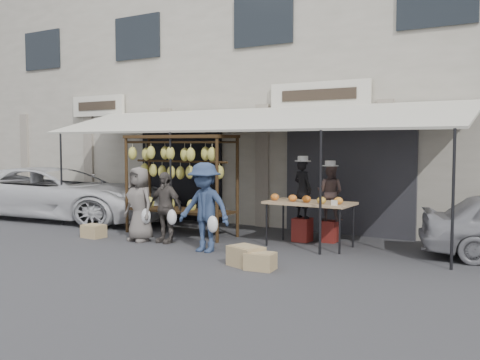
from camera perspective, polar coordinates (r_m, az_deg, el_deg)
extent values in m
plane|color=#2D2D30|center=(10.38, -6.99, -7.52)|extent=(90.00, 90.00, 0.00)
cube|color=#BCB4A3|center=(15.86, 7.79, 9.15)|extent=(24.00, 6.00, 7.00)
cube|color=#232328|center=(12.18, 11.48, 0.07)|extent=(3.00, 0.10, 2.50)
cube|color=black|center=(14.46, -6.32, 0.74)|extent=(2.60, 0.10, 2.50)
cube|color=silver|center=(12.40, 8.43, 8.97)|extent=(2.40, 0.10, 0.60)
cube|color=silver|center=(16.43, -14.90, 7.64)|extent=(2.00, 0.10, 0.60)
cube|color=beige|center=(12.07, -0.28, 6.53)|extent=(10.00, 2.34, 0.63)
cylinder|color=black|center=(14.18, -18.51, 0.08)|extent=(0.05, 0.05, 2.30)
cylinder|color=black|center=(11.73, -7.40, -0.52)|extent=(0.05, 0.05, 2.30)
cylinder|color=black|center=(9.93, 8.58, -1.34)|extent=(0.05, 0.05, 2.30)
cylinder|color=black|center=(9.29, 21.78, -1.95)|extent=(0.05, 0.05, 2.30)
cylinder|color=black|center=(12.55, -12.01, -0.51)|extent=(0.07, 0.07, 2.20)
cylinder|color=black|center=(10.99, -2.47, -1.05)|extent=(0.07, 0.07, 2.20)
cylinder|color=black|center=(13.14, -9.62, -0.28)|extent=(0.07, 0.07, 2.20)
cylinder|color=black|center=(11.66, -0.29, -0.76)|extent=(0.07, 0.07, 2.20)
cube|color=black|center=(12.01, -6.40, 4.61)|extent=(2.60, 0.90, 0.07)
cylinder|color=black|center=(11.73, -7.45, 4.03)|extent=(2.50, 0.05, 0.05)
cylinder|color=black|center=(12.28, -5.40, 4.04)|extent=(2.50, 0.05, 0.05)
cylinder|color=black|center=(12.01, -6.38, 1.99)|extent=(2.50, 0.05, 0.05)
cube|color=black|center=(12.10, -6.34, -3.23)|extent=(2.50, 0.80, 0.05)
ellipsoid|color=#E0D664|center=(12.45, -11.39, 2.81)|extent=(0.20, 0.18, 0.30)
ellipsoid|color=#E0D664|center=(12.38, -9.98, 2.74)|extent=(0.20, 0.18, 0.30)
ellipsoid|color=#E0D664|center=(12.08, -9.47, 2.90)|extent=(0.20, 0.18, 0.30)
ellipsoid|color=#E0D664|center=(12.02, -8.01, 2.89)|extent=(0.20, 0.18, 0.30)
ellipsoid|color=#E0D664|center=(11.73, -7.44, 2.85)|extent=(0.20, 0.18, 0.30)
ellipsoid|color=#E0D664|center=(11.68, -5.92, 2.73)|extent=(0.20, 0.18, 0.30)
ellipsoid|color=#E0D664|center=(11.40, -5.27, 2.72)|extent=(0.20, 0.18, 0.30)
ellipsoid|color=#E0D664|center=(11.36, -3.71, 2.83)|extent=(0.20, 0.18, 0.30)
ellipsoid|color=#E0D664|center=(11.08, -2.99, 2.75)|extent=(0.20, 0.18, 0.30)
ellipsoid|color=#E0D664|center=(12.69, -10.13, 1.10)|extent=(0.20, 0.18, 0.30)
ellipsoid|color=#E0D664|center=(12.52, -9.23, 1.03)|extent=(0.20, 0.18, 0.30)
ellipsoid|color=#E0D664|center=(12.35, -8.30, 0.88)|extent=(0.20, 0.18, 0.30)
ellipsoid|color=#E0D664|center=(12.19, -7.35, 0.82)|extent=(0.20, 0.18, 0.30)
ellipsoid|color=#E0D664|center=(12.02, -6.37, 0.76)|extent=(0.20, 0.18, 0.30)
ellipsoid|color=#E0D664|center=(11.87, -5.37, 0.82)|extent=(0.20, 0.18, 0.30)
ellipsoid|color=#E0D664|center=(11.71, -4.34, 0.93)|extent=(0.20, 0.18, 0.30)
ellipsoid|color=#E0D664|center=(11.56, -3.28, 0.82)|extent=(0.20, 0.18, 0.30)
ellipsoid|color=#E0D664|center=(11.41, -2.20, 0.83)|extent=(0.20, 0.18, 0.30)
cube|color=tan|center=(10.68, 7.45, -2.44)|extent=(1.70, 0.90, 0.05)
cylinder|color=black|center=(10.75, 2.86, -4.79)|extent=(0.04, 0.04, 0.85)
cylinder|color=black|center=(10.12, 10.58, -5.41)|extent=(0.04, 0.04, 0.85)
cylinder|color=black|center=(11.40, 4.63, -4.30)|extent=(0.04, 0.04, 0.85)
cylinder|color=black|center=(10.80, 11.98, -4.83)|extent=(0.04, 0.04, 0.85)
ellipsoid|color=orange|center=(10.84, 3.74, -1.82)|extent=(0.18, 0.14, 0.14)
ellipsoid|color=orange|center=(10.66, 5.65, -1.93)|extent=(0.18, 0.14, 0.14)
ellipsoid|color=#B25919|center=(10.50, 7.11, -2.03)|extent=(0.18, 0.14, 0.14)
ellipsoid|color=gold|center=(10.30, 8.68, -2.16)|extent=(0.18, 0.14, 0.14)
ellipsoid|color=orange|center=(10.30, 10.45, -2.18)|extent=(0.18, 0.14, 0.14)
imported|color=black|center=(11.21, 6.70, -0.95)|extent=(0.52, 0.43, 1.23)
imported|color=brown|center=(11.22, 9.57, -1.33)|extent=(0.59, 0.47, 1.17)
imported|color=#625B55|center=(11.40, -10.68, -2.55)|extent=(0.84, 0.62, 1.56)
imported|color=#49433E|center=(11.16, -8.01, -2.90)|extent=(0.88, 0.40, 1.47)
imported|color=navy|center=(10.12, -3.81, -2.93)|extent=(1.10, 0.64, 1.70)
cube|color=maroon|center=(11.32, 6.66, -5.29)|extent=(0.40, 0.40, 0.49)
cube|color=maroon|center=(11.33, 9.53, -5.42)|extent=(0.38, 0.38, 0.45)
cube|color=tan|center=(9.04, 0.64, -8.13)|extent=(0.66, 0.57, 0.33)
cube|color=tan|center=(8.81, 2.19, -8.64)|extent=(0.50, 0.41, 0.28)
cube|color=tan|center=(12.13, -15.35, -5.29)|extent=(0.48, 0.37, 0.28)
imported|color=silver|center=(15.42, -19.12, -0.04)|extent=(5.24, 2.90, 2.08)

